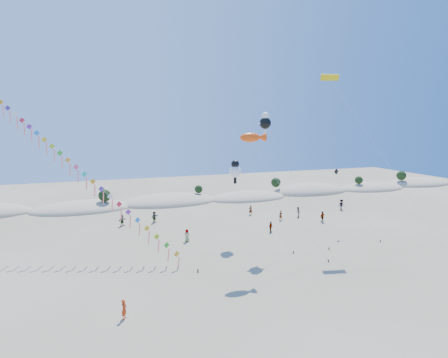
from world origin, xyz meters
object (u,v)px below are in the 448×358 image
(kite_train, at_px, (61,154))
(flyer_foreground, at_px, (124,309))
(fish_kite, at_px, (253,138))
(parafoil_kite, at_px, (331,80))

(kite_train, distance_m, flyer_foreground, 23.48)
(fish_kite, relative_size, parafoil_kite, 0.66)
(parafoil_kite, distance_m, flyer_foreground, 37.86)
(fish_kite, height_order, parafoil_kite, parafoil_kite)
(kite_train, height_order, parafoil_kite, kite_train)
(fish_kite, distance_m, flyer_foreground, 21.74)
(fish_kite, xyz_separation_m, flyer_foreground, (-14.98, -9.04, -12.92))
(kite_train, relative_size, parafoil_kite, 1.18)
(kite_train, relative_size, flyer_foreground, 16.07)
(parafoil_kite, xyz_separation_m, flyer_foreground, (-28.63, -14.43, -20.14))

